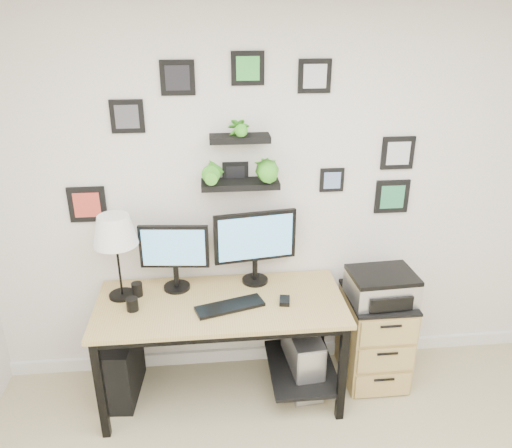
{
  "coord_description": "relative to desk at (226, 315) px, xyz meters",
  "views": [
    {
      "loc": [
        -0.51,
        -1.13,
        2.48
      ],
      "look_at": [
        -0.21,
        1.83,
        1.2
      ],
      "focal_mm": 35.0,
      "sensor_mm": 36.0,
      "label": 1
    }
  ],
  "objects": [
    {
      "name": "monitor_left",
      "position": [
        -0.32,
        0.16,
        0.39
      ],
      "size": [
        0.45,
        0.19,
        0.46
      ],
      "color": "black",
      "rests_on": "desk"
    },
    {
      "name": "table_lamp",
      "position": [
        -0.68,
        0.1,
        0.58
      ],
      "size": [
        0.28,
        0.28,
        0.57
      ],
      "color": "black",
      "rests_on": "desk"
    },
    {
      "name": "mouse",
      "position": [
        0.37,
        -0.09,
        0.14
      ],
      "size": [
        0.08,
        0.11,
        0.03
      ],
      "primitive_type": "cube",
      "rotation": [
        0.0,
        0.0,
        -0.17
      ],
      "color": "black",
      "rests_on": "desk"
    },
    {
      "name": "mug",
      "position": [
        -0.59,
        -0.08,
        0.17
      ],
      "size": [
        0.07,
        0.07,
        0.08
      ],
      "primitive_type": "cylinder",
      "color": "black",
      "rests_on": "desk"
    },
    {
      "name": "wall_decor",
      "position": [
        0.16,
        0.26,
        1.03
      ],
      "size": [
        2.28,
        0.18,
        1.08
      ],
      "color": "black",
      "rests_on": "ground"
    },
    {
      "name": "pc_tower_grey",
      "position": [
        0.52,
        0.0,
        -0.4
      ],
      "size": [
        0.24,
        0.47,
        0.45
      ],
      "color": "gray",
      "rests_on": "ground"
    },
    {
      "name": "room",
      "position": [
        0.42,
        0.32,
        -0.58
      ],
      "size": [
        4.0,
        4.0,
        4.0
      ],
      "color": "tan",
      "rests_on": "ground"
    },
    {
      "name": "pc_tower_black",
      "position": [
        -0.72,
        0.04,
        -0.39
      ],
      "size": [
        0.25,
        0.48,
        0.47
      ],
      "primitive_type": "cube",
      "rotation": [
        0.0,
        0.0,
        -0.08
      ],
      "color": "black",
      "rests_on": "ground"
    },
    {
      "name": "printer",
      "position": [
        1.05,
        0.02,
        0.14
      ],
      "size": [
        0.45,
        0.37,
        0.2
      ],
      "color": "silver",
      "rests_on": "file_cabinet"
    },
    {
      "name": "pen_cup",
      "position": [
        -0.58,
        0.1,
        0.17
      ],
      "size": [
        0.07,
        0.07,
        0.09
      ],
      "primitive_type": "cylinder",
      "color": "black",
      "rests_on": "desk"
    },
    {
      "name": "keyboard",
      "position": [
        0.02,
        -0.11,
        0.13
      ],
      "size": [
        0.45,
        0.26,
        0.02
      ],
      "primitive_type": "cube",
      "rotation": [
        0.0,
        0.0,
        0.29
      ],
      "color": "black",
      "rests_on": "desk"
    },
    {
      "name": "file_cabinet",
      "position": [
        1.05,
        0.06,
        -0.29
      ],
      "size": [
        0.43,
        0.53,
        0.67
      ],
      "color": "tan",
      "rests_on": "ground"
    },
    {
      "name": "monitor_right",
      "position": [
        0.21,
        0.2,
        0.43
      ],
      "size": [
        0.56,
        0.2,
        0.52
      ],
      "color": "black",
      "rests_on": "desk"
    },
    {
      "name": "desk",
      "position": [
        0.0,
        0.0,
        0.0
      ],
      "size": [
        1.6,
        0.7,
        0.75
      ],
      "color": "tan",
      "rests_on": "ground"
    }
  ]
}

